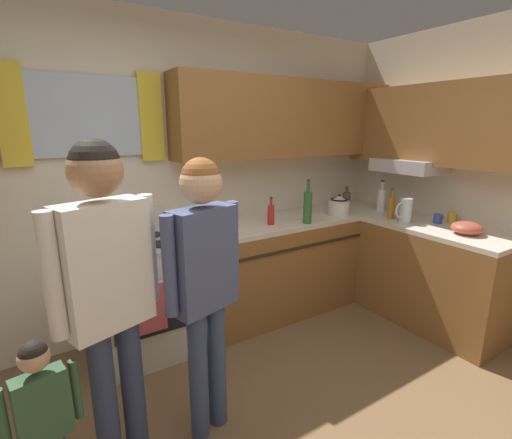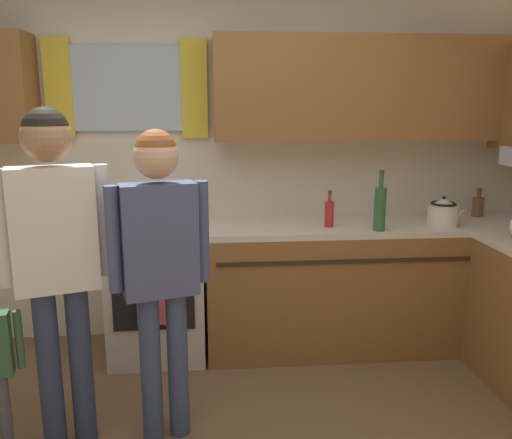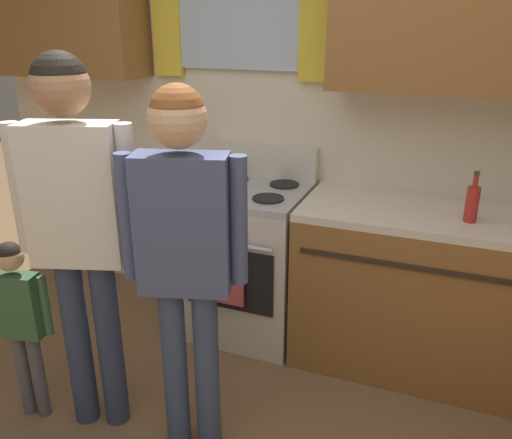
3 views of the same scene
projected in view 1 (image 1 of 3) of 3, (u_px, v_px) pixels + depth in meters
name	position (u px, v px, depth m)	size (l,w,h in m)	color
back_wall_unit	(174.00, 156.00, 3.02)	(4.60, 0.42, 2.60)	beige
kitchen_counter_run	(340.00, 266.00, 3.49)	(2.34, 1.85, 0.90)	brown
stove_oven	(139.00, 297.00, 2.82)	(0.63, 0.67, 1.10)	beige
bottle_wine_green	(308.00, 207.00, 3.24)	(0.08, 0.08, 0.39)	#2D6633
bottle_sauce_red	(271.00, 214.00, 3.21)	(0.06, 0.06, 0.25)	red
bottle_oil_amber	(391.00, 207.00, 3.42)	(0.06, 0.06, 0.29)	#B27223
bottle_milk_white	(381.00, 199.00, 3.74)	(0.08, 0.08, 0.31)	white
bottle_squat_brown	(346.00, 198.00, 4.01)	(0.08, 0.08, 0.21)	brown
mug_mustard_yellow	(452.00, 218.00, 3.29)	(0.12, 0.08, 0.09)	gold
mug_cobalt_blue	(438.00, 219.00, 3.27)	(0.11, 0.07, 0.08)	#2D479E
stovetop_kettle	(339.00, 205.00, 3.56)	(0.27, 0.20, 0.21)	silver
water_pitcher	(405.00, 210.00, 3.28)	(0.19, 0.11, 0.22)	silver
mixing_bowl	(467.00, 228.00, 2.94)	(0.24, 0.24, 0.10)	#B24C38
adult_holding_child	(107.00, 280.00, 1.66)	(0.50, 0.27, 1.69)	#2D3856
adult_in_plaid	(204.00, 270.00, 1.94)	(0.48, 0.25, 1.59)	#38476B
small_child	(43.00, 413.00, 1.54)	(0.31, 0.12, 0.91)	#4C4C56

